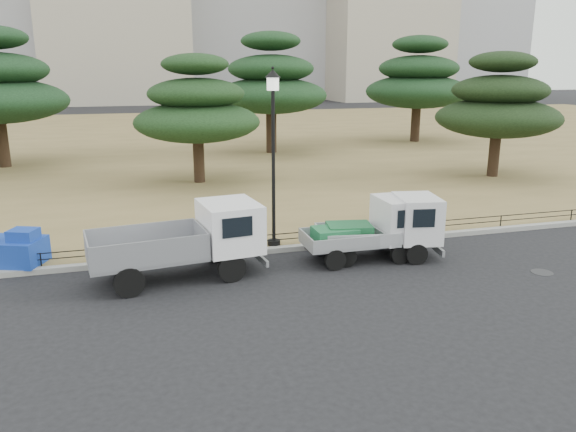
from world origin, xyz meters
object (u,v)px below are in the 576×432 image
object	(u,v)px
truck_kei_rear	(387,228)
tarp_pile	(15,250)
truck_large	(187,238)
truck_kei_front	(371,229)
street_lamp	(273,129)

from	to	relation	value
truck_kei_rear	tarp_pile	distance (m)	10.75
truck_large	tarp_pile	bearing A→B (deg)	149.62
truck_large	truck_kei_rear	world-z (taller)	truck_large
truck_kei_front	tarp_pile	world-z (taller)	truck_kei_front
truck_large	truck_kei_front	world-z (taller)	truck_large
truck_kei_front	tarp_pile	size ratio (longest dim) A/B	1.85
truck_large	tarp_pile	distance (m)	5.07
truck_kei_front	street_lamp	bearing A→B (deg)	147.17
tarp_pile	street_lamp	bearing A→B (deg)	-2.28
truck_large	truck_kei_front	distance (m)	5.41
truck_large	truck_kei_front	bearing A→B (deg)	-6.65
truck_kei_rear	street_lamp	distance (m)	4.51
truck_large	tarp_pile	xyz separation A→B (m)	(-4.63, 1.99, -0.54)
truck_kei_rear	tarp_pile	bearing A→B (deg)	179.20
truck_large	truck_kei_rear	xyz separation A→B (m)	(5.93, -0.01, -0.17)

